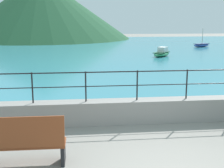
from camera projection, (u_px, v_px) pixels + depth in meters
promenade_wall at (137, 111)px, 9.29m from camera, size 20.00×0.56×0.70m
railing at (137, 80)px, 9.09m from camera, size 18.44×0.04×0.90m
lake_water at (95, 50)px, 31.36m from camera, size 64.00×44.32×0.06m
hill_main at (41, 8)px, 48.63m from camera, size 28.36×28.36×9.80m
bench_main at (25, 141)px, 6.44m from camera, size 1.71×0.58×1.13m
boat_1 at (162, 53)px, 25.42m from camera, size 2.15×2.35×0.76m
boat_5 at (201, 45)px, 34.25m from camera, size 2.45×1.90×2.06m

